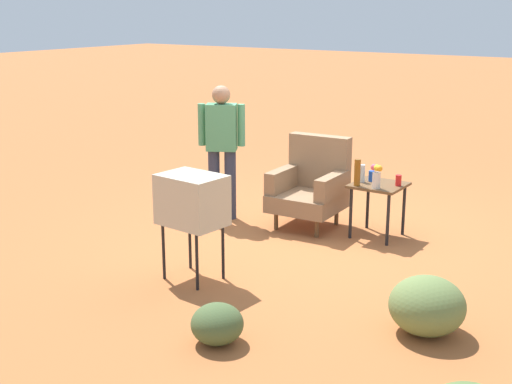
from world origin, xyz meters
name	(u,v)px	position (x,y,z in m)	size (l,w,h in m)	color
ground_plane	(313,232)	(0.00, 0.00, 0.00)	(60.00, 60.00, 0.00)	#AD6033
armchair	(311,185)	(-0.16, 0.21, 0.50)	(0.81, 0.82, 1.06)	brown
side_table	(378,192)	(0.67, 0.27, 0.53)	(0.56, 0.56, 0.62)	black
tv_on_stand	(192,201)	(-0.26, -1.89, 0.78)	(0.64, 0.49, 1.03)	black
person_standing	(222,144)	(-1.21, -0.14, 0.94)	(0.51, 0.36, 1.64)	#2D3347
soda_can_red	(398,180)	(0.89, 0.31, 0.68)	(0.07, 0.07, 0.12)	red
soda_can_blue	(371,176)	(0.55, 0.33, 0.68)	(0.07, 0.07, 0.12)	blue
bottle_short_clear	(362,173)	(0.48, 0.24, 0.72)	(0.06, 0.06, 0.20)	silver
bottle_tall_amber	(357,173)	(0.51, 0.05, 0.77)	(0.07, 0.07, 0.30)	brown
flower_vase	(376,175)	(0.73, 0.07, 0.77)	(0.15, 0.10, 0.27)	silver
shrub_mid	(217,324)	(0.72, -2.82, 0.16)	(0.41, 0.41, 0.32)	#475B33
shrub_far	(427,306)	(2.01, -1.75, 0.24)	(0.61, 0.61, 0.47)	olive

